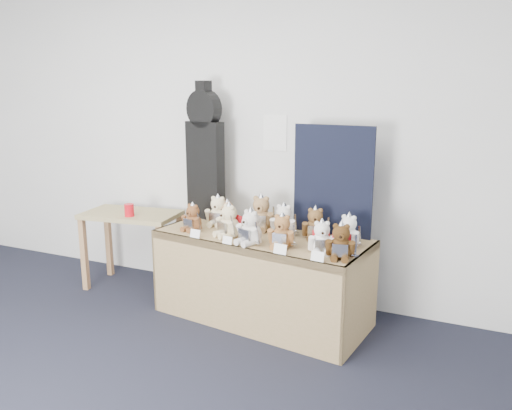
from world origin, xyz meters
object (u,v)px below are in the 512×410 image
at_px(display_table, 257,256).
at_px(teddy_back_centre_right, 284,221).
at_px(teddy_front_far_left, 192,218).
at_px(teddy_front_far_right, 322,238).
at_px(teddy_back_left, 218,212).
at_px(teddy_front_right, 282,232).
at_px(teddy_back_right, 315,225).
at_px(side_table, 132,226).
at_px(teddy_front_left, 229,222).
at_px(teddy_back_centre_left, 261,214).
at_px(red_cup, 129,210).
at_px(teddy_front_end, 341,243).
at_px(guitar_case, 205,153).
at_px(teddy_back_far_left, 227,214).
at_px(teddy_back_end, 348,232).
at_px(teddy_front_centre, 250,229).

bearing_deg(display_table, teddy_back_centre_right, 48.79).
height_order(teddy_front_far_left, teddy_front_far_right, teddy_front_far_right).
xyz_separation_m(teddy_back_left, teddy_back_centre_right, (0.60, -0.05, -0.00)).
xyz_separation_m(teddy_front_right, teddy_back_left, (-0.70, 0.33, 0.00)).
distance_m(display_table, teddy_back_right, 0.51).
distance_m(display_table, side_table, 1.36).
height_order(teddy_front_left, teddy_back_centre_left, teddy_back_centre_left).
relative_size(red_cup, teddy_back_left, 0.39).
bearing_deg(teddy_front_end, red_cup, 160.92).
xyz_separation_m(display_table, side_table, (-1.34, 0.19, 0.04)).
bearing_deg(guitar_case, teddy_back_left, -26.51).
distance_m(side_table, teddy_back_left, 0.93).
height_order(teddy_front_far_left, teddy_front_left, teddy_front_left).
bearing_deg(display_table, teddy_back_far_left, 157.06).
bearing_deg(teddy_front_far_right, teddy_front_left, 152.23).
bearing_deg(teddy_back_end, red_cup, -172.10).
relative_size(teddy_back_left, teddy_back_right, 1.04).
distance_m(display_table, teddy_front_far_left, 0.61).
bearing_deg(teddy_back_right, teddy_back_far_left, 159.56).
bearing_deg(teddy_back_centre_right, teddy_front_end, -39.66).
xyz_separation_m(display_table, teddy_front_far_right, (0.56, -0.15, 0.25)).
relative_size(teddy_front_centre, teddy_back_far_left, 1.22).
distance_m(teddy_front_left, teddy_back_end, 0.91).
height_order(teddy_back_right, teddy_back_end, teddy_back_right).
height_order(teddy_front_left, teddy_front_centre, same).
xyz_separation_m(side_table, teddy_back_far_left, (0.97, 0.03, 0.20)).
bearing_deg(teddy_front_far_left, teddy_front_centre, -1.87).
bearing_deg(red_cup, teddy_back_right, 2.60).
bearing_deg(guitar_case, side_table, -152.88).
height_order(teddy_front_right, teddy_back_centre_right, teddy_back_centre_right).
bearing_deg(red_cup, teddy_front_end, -8.42).
bearing_deg(teddy_front_right, teddy_front_centre, -177.62).
relative_size(teddy_front_left, teddy_back_centre_left, 0.92).
relative_size(teddy_front_far_left, teddy_back_centre_right, 0.89).
relative_size(display_table, teddy_back_centre_right, 6.25).
bearing_deg(side_table, teddy_back_end, -10.88).
distance_m(teddy_back_centre_right, teddy_back_right, 0.25).
distance_m(teddy_back_centre_left, teddy_back_right, 0.48).
distance_m(teddy_front_centre, teddy_back_centre_right, 0.34).
relative_size(display_table, teddy_back_end, 6.53).
relative_size(display_table, guitar_case, 1.48).
xyz_separation_m(guitar_case, teddy_back_far_left, (0.28, -0.14, -0.48)).
distance_m(red_cup, teddy_front_far_right, 1.84).
xyz_separation_m(display_table, teddy_back_centre_right, (0.16, 0.14, 0.26)).
distance_m(teddy_back_end, teddy_back_far_left, 1.08).
relative_size(side_table, teddy_front_centre, 3.12).
distance_m(guitar_case, red_cup, 0.84).
relative_size(teddy_front_centre, teddy_back_right, 1.07).
height_order(teddy_front_right, teddy_back_centre_left, teddy_back_centre_left).
relative_size(teddy_back_end, teddy_back_far_left, 1.12).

